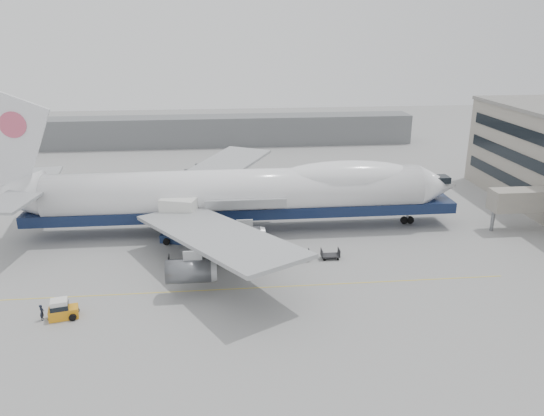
{
  "coord_description": "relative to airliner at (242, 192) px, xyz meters",
  "views": [
    {
      "loc": [
        -2.43,
        -58.87,
        27.66
      ],
      "look_at": [
        4.3,
        6.0,
        5.22
      ],
      "focal_mm": 35.0,
      "sensor_mm": 36.0,
      "label": 1
    }
  ],
  "objects": [
    {
      "name": "traffic_cone",
      "position": [
        -19.93,
        -21.82,
        -5.33
      ],
      "size": [
        0.43,
        0.43,
        0.63
      ],
      "rotation": [
        0.0,
        0.0,
        -0.42
      ],
      "color": "orange",
      "rests_on": "ground"
    },
    {
      "name": "airliner",
      "position": [
        0.0,
        0.0,
        0.0
      ],
      "size": [
        67.0,
        55.3,
        19.98
      ],
      "color": "white",
      "rests_on": "ground"
    },
    {
      "name": "dolly_1",
      "position": [
        -4.62,
        -11.13,
        -5.09
      ],
      "size": [
        2.3,
        1.35,
        1.3
      ],
      "color": "#2D2D30",
      "rests_on": "ground"
    },
    {
      "name": "dolly_0",
      "position": [
        -8.39,
        -11.13,
        -5.09
      ],
      "size": [
        2.3,
        1.35,
        1.3
      ],
      "color": "#2D2D30",
      "rests_on": "ground"
    },
    {
      "name": "dolly_2",
      "position": [
        -0.85,
        -11.13,
        -5.09
      ],
      "size": [
        2.3,
        1.35,
        1.3
      ],
      "color": "#2D2D30",
      "rests_on": "ground"
    },
    {
      "name": "ground_worker",
      "position": [
        -20.97,
        -22.6,
        -4.78
      ],
      "size": [
        0.42,
        0.63,
        1.69
      ],
      "primitive_type": "imported",
      "rotation": [
        0.0,
        0.0,
        1.6
      ],
      "color": "black",
      "rests_on": "ground"
    },
    {
      "name": "catering_truck",
      "position": [
        -8.54,
        -3.48,
        -2.18
      ],
      "size": [
        5.53,
        4.49,
        6.11
      ],
      "rotation": [
        0.0,
        0.0,
        -0.31
      ],
      "color": "navy",
      "rests_on": "ground"
    },
    {
      "name": "baggage_tug",
      "position": [
        -19.09,
        -22.42,
        -4.72
      ],
      "size": [
        3.04,
        2.04,
        2.04
      ],
      "rotation": [
        0.0,
        0.0,
        0.21
      ],
      "color": "orange",
      "rests_on": "ground"
    },
    {
      "name": "ground",
      "position": [
        -0.64,
        -12.0,
        -5.62
      ],
      "size": [
        260.0,
        260.0,
        0.0
      ],
      "primitive_type": "plane",
      "color": "gray",
      "rests_on": "ground"
    },
    {
      "name": "dolly_4",
      "position": [
        6.7,
        -11.13,
        -5.09
      ],
      "size": [
        2.3,
        1.35,
        1.3
      ],
      "color": "#2D2D30",
      "rests_on": "ground"
    },
    {
      "name": "hangar",
      "position": [
        -10.64,
        58.0,
        -2.12
      ],
      "size": [
        110.0,
        8.0,
        7.0
      ],
      "primitive_type": "cube",
      "color": "slate",
      "rests_on": "ground"
    },
    {
      "name": "apron_line",
      "position": [
        -0.64,
        -18.0,
        -5.62
      ],
      "size": [
        60.0,
        0.15,
        0.01
      ],
      "primitive_type": "cube",
      "color": "gold",
      "rests_on": "ground"
    },
    {
      "name": "dolly_5",
      "position": [
        10.47,
        -11.13,
        -5.09
      ],
      "size": [
        2.3,
        1.35,
        1.3
      ],
      "color": "#2D2D30",
      "rests_on": "ground"
    },
    {
      "name": "dolly_3",
      "position": [
        2.93,
        -11.13,
        -5.09
      ],
      "size": [
        2.3,
        1.35,
        1.3
      ],
      "color": "#2D2D30",
      "rests_on": "ground"
    }
  ]
}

